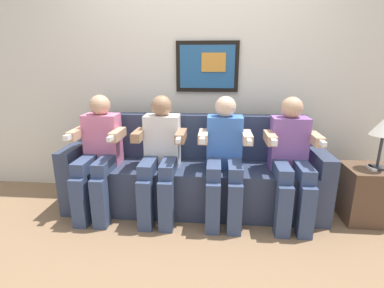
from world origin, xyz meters
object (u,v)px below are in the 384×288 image
(side_table_right, at_px, (366,194))
(spare_remote_on_table, at_px, (371,168))
(couch, at_px, (194,177))
(person_leftmost, at_px, (99,151))
(person_rightmost, at_px, (291,156))
(person_right_center, at_px, (224,155))
(person_left_center, at_px, (160,153))
(table_lamp, at_px, (384,129))

(side_table_right, xyz_separation_m, spare_remote_on_table, (-0.01, -0.03, 0.26))
(couch, distance_m, spare_remote_on_table, 1.59)
(person_leftmost, distance_m, side_table_right, 2.47)
(person_rightmost, height_order, side_table_right, person_rightmost)
(person_right_center, height_order, person_rightmost, same)
(person_leftmost, xyz_separation_m, person_rightmost, (1.73, 0.00, 0.00))
(person_leftmost, distance_m, person_left_center, 0.58)
(person_left_center, xyz_separation_m, spare_remote_on_table, (1.86, 0.03, -0.10))
(couch, relative_size, table_lamp, 5.34)
(person_leftmost, xyz_separation_m, person_right_center, (1.16, 0.00, 0.00))
(person_left_center, height_order, table_lamp, person_left_center)
(side_table_right, xyz_separation_m, table_lamp, (0.05, -0.01, 0.61))
(table_lamp, bearing_deg, spare_remote_on_table, -158.52)
(couch, distance_m, person_leftmost, 0.93)
(person_left_center, distance_m, person_right_center, 0.58)
(person_leftmost, height_order, spare_remote_on_table, person_leftmost)
(couch, bearing_deg, person_right_center, -30.32)
(side_table_right, distance_m, spare_remote_on_table, 0.26)
(person_leftmost, bearing_deg, couch, 11.03)
(side_table_right, bearing_deg, person_leftmost, -178.56)
(person_rightmost, relative_size, side_table_right, 2.22)
(side_table_right, bearing_deg, couch, 176.11)
(couch, bearing_deg, spare_remote_on_table, -5.09)
(table_lamp, xyz_separation_m, spare_remote_on_table, (-0.06, -0.02, -0.35))
(couch, distance_m, person_left_center, 0.44)
(couch, xyz_separation_m, person_left_center, (-0.29, -0.17, 0.29))
(spare_remote_on_table, bearing_deg, person_leftmost, -179.31)
(person_leftmost, bearing_deg, person_right_center, 0.00)
(person_left_center, xyz_separation_m, person_right_center, (0.58, -0.00, 0.00))
(person_rightmost, xyz_separation_m, spare_remote_on_table, (0.70, 0.03, -0.10))
(person_left_center, relative_size, side_table_right, 2.22)
(person_left_center, bearing_deg, table_lamp, 1.55)
(person_left_center, relative_size, spare_remote_on_table, 8.54)
(table_lamp, distance_m, spare_remote_on_table, 0.35)
(person_left_center, distance_m, spare_remote_on_table, 1.86)
(person_right_center, distance_m, table_lamp, 1.36)
(couch, relative_size, side_table_right, 4.92)
(person_leftmost, relative_size, side_table_right, 2.22)
(person_rightmost, xyz_separation_m, table_lamp, (0.76, 0.05, 0.25))
(table_lamp, bearing_deg, couch, 175.90)
(person_rightmost, distance_m, table_lamp, 0.80)
(couch, height_order, person_left_center, person_left_center)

